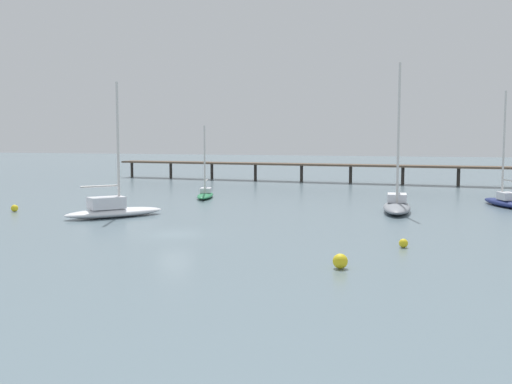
{
  "coord_description": "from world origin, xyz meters",
  "views": [
    {
      "loc": [
        19.55,
        -38.61,
        7.11
      ],
      "look_at": [
        0.0,
        18.94,
        1.5
      ],
      "focal_mm": 40.8,
      "sensor_mm": 36.0,
      "label": 1
    }
  ],
  "objects_px": {
    "sailboat_green": "(205,193)",
    "mooring_buoy_far": "(403,243)",
    "mooring_buoy_near": "(15,208)",
    "sailboat_white": "(113,209)",
    "mooring_buoy_mid": "(340,261)",
    "sailboat_gray": "(397,204)",
    "sailboat_navy": "(504,199)",
    "pier": "(393,163)"
  },
  "relations": [
    {
      "from": "sailboat_green",
      "to": "mooring_buoy_near",
      "type": "distance_m",
      "value": 21.79
    },
    {
      "from": "mooring_buoy_near",
      "to": "sailboat_white",
      "type": "bearing_deg",
      "value": -1.77
    },
    {
      "from": "sailboat_gray",
      "to": "mooring_buoy_mid",
      "type": "xyz_separation_m",
      "value": [
        -0.64,
        -26.27,
        -0.37
      ]
    },
    {
      "from": "pier",
      "to": "sailboat_green",
      "type": "xyz_separation_m",
      "value": [
        -19.08,
        -28.76,
        -2.75
      ]
    },
    {
      "from": "sailboat_white",
      "to": "mooring_buoy_mid",
      "type": "xyz_separation_m",
      "value": [
        23.37,
        -14.13,
        -0.36
      ]
    },
    {
      "from": "mooring_buoy_mid",
      "to": "mooring_buoy_far",
      "type": "bearing_deg",
      "value": 69.5
    },
    {
      "from": "sailboat_white",
      "to": "sailboat_navy",
      "type": "distance_m",
      "value": 39.85
    },
    {
      "from": "sailboat_white",
      "to": "sailboat_navy",
      "type": "relative_size",
      "value": 1.01
    },
    {
      "from": "sailboat_white",
      "to": "sailboat_gray",
      "type": "relative_size",
      "value": 0.85
    },
    {
      "from": "sailboat_green",
      "to": "mooring_buoy_mid",
      "type": "xyz_separation_m",
      "value": [
        22.31,
        -32.45,
        -0.14
      ]
    },
    {
      "from": "sailboat_gray",
      "to": "mooring_buoy_near",
      "type": "height_order",
      "value": "sailboat_gray"
    },
    {
      "from": "sailboat_navy",
      "to": "mooring_buoy_mid",
      "type": "bearing_deg",
      "value": -107.44
    },
    {
      "from": "sailboat_gray",
      "to": "sailboat_green",
      "type": "bearing_deg",
      "value": 164.93
    },
    {
      "from": "sailboat_green",
      "to": "mooring_buoy_far",
      "type": "xyz_separation_m",
      "value": [
        25.08,
        -25.03,
        -0.26
      ]
    },
    {
      "from": "pier",
      "to": "sailboat_navy",
      "type": "height_order",
      "value": "sailboat_navy"
    },
    {
      "from": "mooring_buoy_far",
      "to": "sailboat_white",
      "type": "bearing_deg",
      "value": 165.61
    },
    {
      "from": "sailboat_white",
      "to": "mooring_buoy_mid",
      "type": "bearing_deg",
      "value": -31.16
    },
    {
      "from": "pier",
      "to": "sailboat_gray",
      "type": "height_order",
      "value": "sailboat_gray"
    },
    {
      "from": "sailboat_white",
      "to": "mooring_buoy_near",
      "type": "bearing_deg",
      "value": 178.23
    },
    {
      "from": "sailboat_green",
      "to": "sailboat_navy",
      "type": "bearing_deg",
      "value": 3.63
    },
    {
      "from": "sailboat_gray",
      "to": "mooring_buoy_mid",
      "type": "distance_m",
      "value": 26.28
    },
    {
      "from": "pier",
      "to": "mooring_buoy_far",
      "type": "bearing_deg",
      "value": -83.63
    },
    {
      "from": "pier",
      "to": "mooring_buoy_far",
      "type": "relative_size",
      "value": 127.71
    },
    {
      "from": "sailboat_navy",
      "to": "sailboat_gray",
      "type": "height_order",
      "value": "sailboat_gray"
    },
    {
      "from": "sailboat_gray",
      "to": "mooring_buoy_far",
      "type": "relative_size",
      "value": 24.11
    },
    {
      "from": "mooring_buoy_near",
      "to": "sailboat_green",
      "type": "bearing_deg",
      "value": 55.56
    },
    {
      "from": "mooring_buoy_mid",
      "to": "mooring_buoy_far",
      "type": "xyz_separation_m",
      "value": [
        2.78,
        7.42,
        -0.12
      ]
    },
    {
      "from": "sailboat_green",
      "to": "sailboat_gray",
      "type": "bearing_deg",
      "value": -15.07
    },
    {
      "from": "sailboat_green",
      "to": "mooring_buoy_near",
      "type": "relative_size",
      "value": 12.68
    },
    {
      "from": "sailboat_green",
      "to": "sailboat_white",
      "type": "distance_m",
      "value": 18.35
    },
    {
      "from": "pier",
      "to": "sailboat_green",
      "type": "height_order",
      "value": "sailboat_green"
    },
    {
      "from": "mooring_buoy_near",
      "to": "mooring_buoy_far",
      "type": "bearing_deg",
      "value": -10.68
    },
    {
      "from": "sailboat_white",
      "to": "mooring_buoy_mid",
      "type": "relative_size",
      "value": 14.65
    },
    {
      "from": "sailboat_gray",
      "to": "mooring_buoy_mid",
      "type": "relative_size",
      "value": 17.16
    },
    {
      "from": "sailboat_white",
      "to": "pier",
      "type": "bearing_deg",
      "value": 66.84
    },
    {
      "from": "mooring_buoy_far",
      "to": "sailboat_navy",
      "type": "bearing_deg",
      "value": 73.42
    },
    {
      "from": "mooring_buoy_far",
      "to": "mooring_buoy_mid",
      "type": "bearing_deg",
      "value": -110.5
    },
    {
      "from": "mooring_buoy_mid",
      "to": "mooring_buoy_near",
      "type": "distance_m",
      "value": 37.53
    },
    {
      "from": "sailboat_gray",
      "to": "mooring_buoy_far",
      "type": "xyz_separation_m",
      "value": [
        2.13,
        -18.85,
        -0.49
      ]
    },
    {
      "from": "pier",
      "to": "sailboat_navy",
      "type": "xyz_separation_m",
      "value": [
        14.08,
        -26.65,
        -2.57
      ]
    },
    {
      "from": "pier",
      "to": "mooring_buoy_mid",
      "type": "height_order",
      "value": "pier"
    },
    {
      "from": "sailboat_gray",
      "to": "mooring_buoy_near",
      "type": "distance_m",
      "value": 37.19
    }
  ]
}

